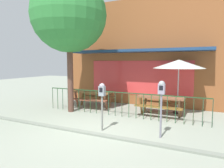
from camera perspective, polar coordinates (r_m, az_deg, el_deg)
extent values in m
plane|color=gray|center=(6.63, -4.78, -12.62)|extent=(40.00, 40.00, 0.00)
cube|color=#582E16|center=(10.70, 7.73, -5.43)|extent=(7.92, 0.54, 0.01)
cube|color=brown|center=(10.50, 7.93, 8.65)|extent=(7.92, 0.50, 5.21)
cube|color=#D83838|center=(10.27, 7.39, 1.70)|extent=(5.15, 0.02, 1.70)
cube|color=navy|center=(9.81, 6.62, 9.16)|extent=(6.73, 0.97, 0.12)
cube|color=#1F4020|center=(8.02, 1.84, -2.34)|extent=(6.65, 0.04, 0.04)
cylinder|color=#244122|center=(9.89, -16.14, -3.76)|extent=(0.02, 0.02, 0.95)
cylinder|color=#1E4821|center=(9.70, -14.86, -3.91)|extent=(0.02, 0.02, 0.95)
cylinder|color=#265031|center=(9.52, -13.53, -4.07)|extent=(0.02, 0.02, 0.95)
cylinder|color=#204D2B|center=(9.34, -12.15, -4.22)|extent=(0.02, 0.02, 0.95)
cylinder|color=#29491E|center=(9.17, -10.71, -4.39)|extent=(0.02, 0.02, 0.95)
cylinder|color=#1A4627|center=(9.01, -9.22, -4.55)|extent=(0.02, 0.02, 0.95)
cylinder|color=#203E21|center=(8.85, -7.68, -4.72)|extent=(0.02, 0.02, 0.95)
cylinder|color=#1E4420|center=(8.69, -6.08, -4.89)|extent=(0.02, 0.02, 0.95)
cylinder|color=#1D4C2B|center=(8.55, -4.42, -5.06)|extent=(0.02, 0.02, 0.95)
cylinder|color=#2B4C31|center=(8.41, -2.70, -5.23)|extent=(0.02, 0.02, 0.95)
cylinder|color=#1F482E|center=(8.28, -0.93, -5.41)|extent=(0.02, 0.02, 0.95)
cylinder|color=#22422C|center=(8.16, 0.90, -5.58)|extent=(0.02, 0.02, 0.95)
cylinder|color=#283D23|center=(8.04, 2.78, -5.75)|extent=(0.02, 0.02, 0.95)
cylinder|color=#214F2A|center=(7.94, 4.72, -5.93)|extent=(0.02, 0.02, 0.95)
cylinder|color=#1D4F2C|center=(7.84, 6.70, -6.09)|extent=(0.02, 0.02, 0.95)
cylinder|color=#214728|center=(7.76, 8.73, -6.26)|extent=(0.02, 0.02, 0.95)
cylinder|color=#1D4E21|center=(7.68, 10.81, -6.42)|extent=(0.02, 0.02, 0.95)
cylinder|color=#234F26|center=(7.62, 12.93, -6.57)|extent=(0.02, 0.02, 0.95)
cylinder|color=#294E30|center=(7.56, 15.08, -6.72)|extent=(0.02, 0.02, 0.95)
cylinder|color=#1B4A29|center=(7.52, 17.26, -6.86)|extent=(0.02, 0.02, 0.95)
cylinder|color=#2C4F2C|center=(7.48, 19.47, -7.00)|extent=(0.02, 0.02, 0.95)
cylinder|color=#2B3E23|center=(7.46, 21.69, -7.12)|extent=(0.02, 0.02, 0.95)
cylinder|color=#26472E|center=(7.45, 23.93, -7.23)|extent=(0.02, 0.02, 0.95)
cylinder|color=#1D3F2A|center=(7.45, 26.17, -7.33)|extent=(0.02, 0.02, 0.95)
cube|color=brown|center=(9.69, -5.21, -2.16)|extent=(1.85, 0.89, 0.07)
cube|color=brown|center=(9.25, -6.72, -4.45)|extent=(1.81, 0.39, 0.05)
cube|color=brown|center=(10.22, -3.82, -3.42)|extent=(1.81, 0.39, 0.05)
cube|color=brown|center=(9.86, -9.77, -4.26)|extent=(0.10, 0.35, 0.78)
cube|color=brown|center=(10.33, -8.17, -3.76)|extent=(0.10, 0.35, 0.78)
cube|color=brown|center=(9.19, -1.83, -4.93)|extent=(0.10, 0.35, 0.78)
cube|color=brown|center=(9.70, -0.53, -4.34)|extent=(0.10, 0.35, 0.78)
cube|color=brown|center=(8.43, 13.53, -3.54)|extent=(1.81, 0.78, 0.07)
cube|color=brown|center=(7.96, 12.61, -6.28)|extent=(1.80, 0.28, 0.05)
cube|color=brown|center=(9.01, 14.25, -4.88)|extent=(1.80, 0.28, 0.05)
cube|color=brown|center=(8.42, 8.12, -6.01)|extent=(0.07, 0.35, 0.78)
cube|color=brown|center=(8.94, 9.23, -5.31)|extent=(0.07, 0.35, 0.78)
cube|color=brown|center=(8.10, 18.17, -6.73)|extent=(0.07, 0.35, 0.78)
cube|color=brown|center=(8.64, 18.69, -5.95)|extent=(0.07, 0.35, 0.78)
cylinder|color=black|center=(9.10, 17.66, -7.55)|extent=(0.36, 0.36, 0.05)
cylinder|color=#B3B1B9|center=(8.91, 17.87, -0.88)|extent=(0.04, 0.04, 2.18)
cone|color=beige|center=(8.85, 18.08, 5.31)|extent=(2.09, 2.09, 0.36)
cylinder|color=slate|center=(6.42, -2.75, -8.12)|extent=(0.06, 0.06, 1.10)
cube|color=gray|center=(6.29, -2.78, -1.93)|extent=(0.18, 0.14, 0.30)
sphere|color=gray|center=(6.27, -2.79, -0.56)|extent=(0.17, 0.17, 0.17)
cube|color=black|center=(6.22, -3.11, -1.69)|extent=(0.11, 0.01, 0.13)
cylinder|color=slate|center=(5.96, 13.43, -8.67)|extent=(0.06, 0.06, 1.25)
cube|color=gray|center=(5.81, 13.61, -1.35)|extent=(0.18, 0.14, 0.28)
sphere|color=#90989D|center=(5.80, 13.65, 0.04)|extent=(0.17, 0.17, 0.17)
cube|color=black|center=(5.74, 13.47, -1.10)|extent=(0.11, 0.01, 0.13)
cylinder|color=#53352A|center=(8.89, -11.52, 2.65)|extent=(0.25, 0.25, 3.22)
sphere|color=#2E7A37|center=(9.09, -11.87, 18.36)|extent=(3.11, 3.11, 3.11)
cube|color=gray|center=(6.32, -6.55, -13.58)|extent=(11.09, 0.20, 0.11)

